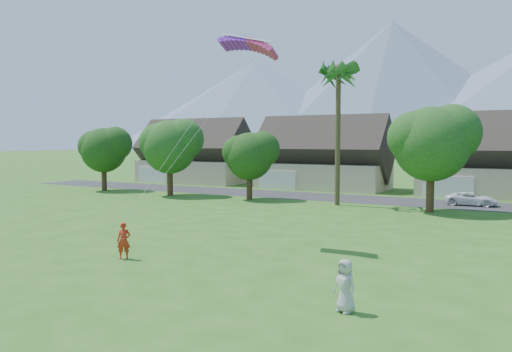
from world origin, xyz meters
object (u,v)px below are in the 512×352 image
Objects in this scene: parafoil_kite at (250,44)px; kite_flyer at (124,241)px; parked_car at (472,199)px; watcher at (345,286)px.

kite_flyer is at bearing -117.64° from parafoil_kite.
parked_car is 27.37m from parafoil_kite.
kite_flyer is 0.52× the size of parafoil_kite.
parked_car is at bearing 32.92° from kite_flyer.
parafoil_kite is (-8.39, 8.29, 10.09)m from watcher.
parafoil_kite is at bearing 156.51° from parked_car.
parked_car is at bearing 112.86° from watcher.
watcher reaches higher than parked_car.
kite_flyer is 32.41m from parked_car.
kite_flyer is 0.42× the size of parked_car.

